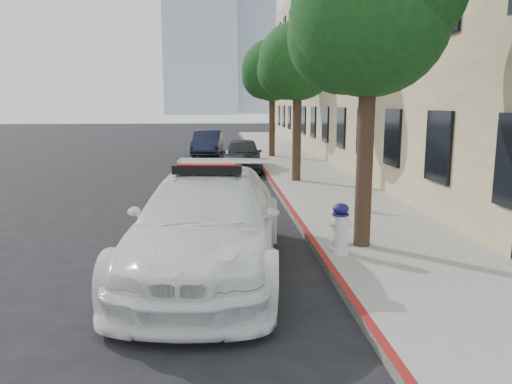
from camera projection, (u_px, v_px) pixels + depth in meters
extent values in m
plane|color=black|center=(208.00, 229.00, 11.08)|extent=(120.00, 120.00, 0.00)
cube|color=gray|center=(298.00, 167.00, 21.14)|extent=(3.20, 50.00, 0.15)
cube|color=maroon|center=(262.00, 168.00, 21.03)|extent=(0.12, 50.00, 0.15)
cube|color=tan|center=(392.00, 59.00, 25.59)|extent=(8.00, 36.00, 10.00)
cube|color=#9EA8B7|center=(249.00, 34.00, 140.43)|extent=(14.00, 14.00, 44.00)
cylinder|color=black|center=(365.00, 157.00, 9.01)|extent=(0.30, 0.30, 3.30)
sphere|color=#113712|center=(370.00, 15.00, 8.58)|extent=(2.80, 2.80, 2.80)
sphere|color=#113712|center=(345.00, 35.00, 8.90)|extent=(2.10, 2.10, 2.10)
cylinder|color=black|center=(297.00, 134.00, 16.87)|extent=(0.30, 0.30, 3.19)
sphere|color=#113712|center=(298.00, 61.00, 16.45)|extent=(2.60, 2.60, 2.60)
sphere|color=#113712|center=(312.00, 47.00, 16.12)|extent=(2.08, 2.08, 2.08)
sphere|color=#113712|center=(286.00, 71.00, 16.77)|extent=(1.95, 1.95, 1.95)
cylinder|color=black|center=(272.00, 122.00, 24.71)|extent=(0.30, 0.30, 3.41)
sphere|color=#113712|center=(272.00, 70.00, 24.27)|extent=(3.00, 3.00, 3.00)
sphere|color=#113712|center=(281.00, 61.00, 23.93)|extent=(2.40, 2.40, 2.40)
sphere|color=#113712|center=(265.00, 77.00, 24.59)|extent=(2.25, 2.25, 2.25)
imported|color=white|center=(208.00, 223.00, 8.15)|extent=(2.92, 5.90, 1.65)
cube|color=black|center=(207.00, 169.00, 8.00)|extent=(1.12, 0.40, 0.14)
cube|color=#A50A07|center=(207.00, 166.00, 7.98)|extent=(0.92, 0.32, 0.06)
imported|color=#1F2327|center=(242.00, 155.00, 20.40)|extent=(1.80, 4.05, 1.36)
imported|color=black|center=(208.00, 143.00, 26.63)|extent=(1.70, 4.14, 1.33)
cylinder|color=silver|center=(340.00, 250.00, 8.77)|extent=(0.35, 0.35, 0.11)
cylinder|color=silver|center=(340.00, 231.00, 8.71)|extent=(0.26, 0.26, 0.59)
ellipsoid|color=#171250|center=(341.00, 209.00, 8.64)|extent=(0.28, 0.28, 0.20)
cylinder|color=silver|center=(340.00, 223.00, 8.69)|extent=(0.37, 0.12, 0.11)
cylinder|color=silver|center=(340.00, 223.00, 8.69)|extent=(0.11, 0.20, 0.11)
cube|color=black|center=(361.00, 210.00, 12.25)|extent=(0.40, 0.40, 0.03)
cone|color=orange|center=(362.00, 197.00, 12.20)|extent=(0.26, 0.26, 0.61)
cylinder|color=white|center=(362.00, 193.00, 12.18)|extent=(0.14, 0.14, 0.09)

